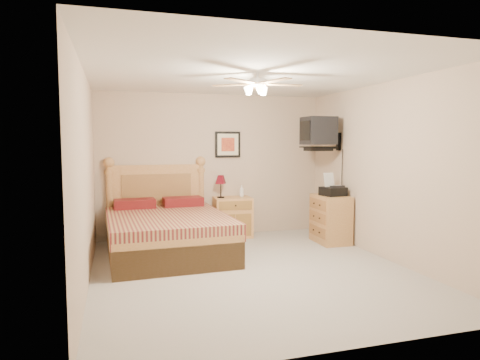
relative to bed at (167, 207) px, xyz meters
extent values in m
plane|color=#A19B92|center=(0.95, -1.12, -0.71)|extent=(4.50, 4.50, 0.00)
cube|color=white|center=(0.95, -1.12, 1.79)|extent=(4.00, 4.50, 0.04)
cube|color=tan|center=(0.95, 1.13, 0.54)|extent=(4.00, 0.04, 2.50)
cube|color=tan|center=(0.95, -3.37, 0.54)|extent=(4.00, 0.04, 2.50)
cube|color=tan|center=(-1.05, -1.12, 0.54)|extent=(0.04, 4.50, 2.50)
cube|color=tan|center=(2.95, -1.12, 0.54)|extent=(0.04, 4.50, 2.50)
cube|color=#C28E3F|center=(1.25, 0.88, -0.36)|extent=(0.67, 0.52, 0.70)
imported|color=white|center=(1.42, 0.92, 0.09)|extent=(0.08, 0.08, 0.21)
cube|color=black|center=(1.22, 1.11, 0.91)|extent=(0.46, 0.04, 0.46)
cube|color=#9D6134|center=(2.68, -0.01, -0.31)|extent=(0.48, 0.68, 0.79)
imported|color=beige|center=(2.65, 0.18, 0.10)|extent=(0.26, 0.32, 0.03)
imported|color=tan|center=(2.66, 0.17, 0.12)|extent=(0.20, 0.25, 0.02)
camera|label=1|loc=(-0.73, -6.28, 0.94)|focal=32.00mm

